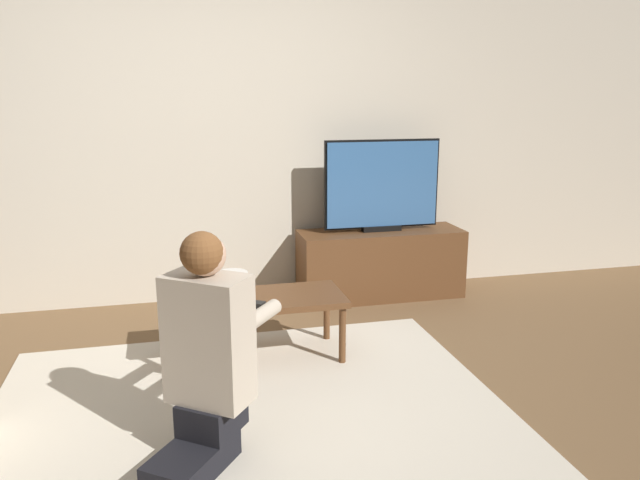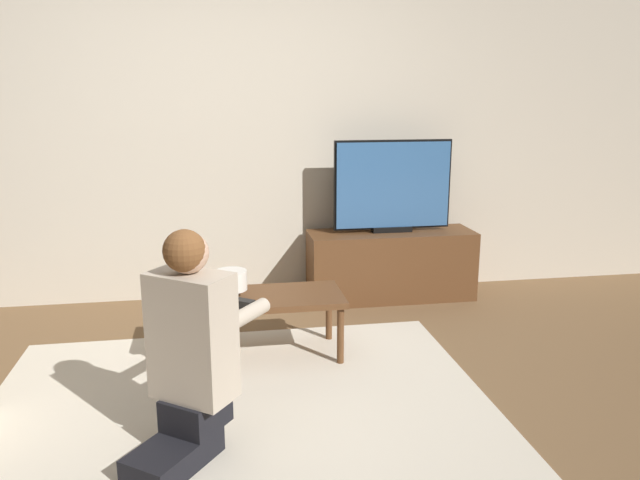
# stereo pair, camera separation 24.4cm
# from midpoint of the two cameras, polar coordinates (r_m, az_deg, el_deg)

# --- Properties ---
(ground_plane) EXTENTS (10.00, 10.00, 0.00)m
(ground_plane) POSITION_cam_midpoint_polar(r_m,az_deg,el_deg) (3.11, -8.50, -16.19)
(ground_plane) COLOR brown
(wall_back) EXTENTS (10.00, 0.06, 2.60)m
(wall_back) POSITION_cam_midpoint_polar(r_m,az_deg,el_deg) (4.64, -11.35, 10.33)
(wall_back) COLOR beige
(wall_back) RESTS_ON ground_plane
(rug) EXTENTS (2.49, 2.16, 0.02)m
(rug) POSITION_cam_midpoint_polar(r_m,az_deg,el_deg) (3.11, -8.51, -16.06)
(rug) COLOR beige
(rug) RESTS_ON ground_plane
(tv_stand) EXTENTS (1.24, 0.40, 0.51)m
(tv_stand) POSITION_cam_midpoint_polar(r_m,az_deg,el_deg) (4.74, 4.08, -2.19)
(tv_stand) COLOR brown
(tv_stand) RESTS_ON ground_plane
(tv) EXTENTS (0.88, 0.08, 0.68)m
(tv) POSITION_cam_midpoint_polar(r_m,az_deg,el_deg) (4.62, 4.19, 5.01)
(tv) COLOR black
(tv) RESTS_ON tv_stand
(coffee_table) EXTENTS (0.97, 0.44, 0.39)m
(coffee_table) POSITION_cam_midpoint_polar(r_m,az_deg,el_deg) (3.62, -7.46, -5.83)
(coffee_table) COLOR brown
(coffee_table) RESTS_ON ground_plane
(person_kneeling) EXTENTS (0.65, 0.76, 0.98)m
(person_kneeling) POSITION_cam_midpoint_polar(r_m,az_deg,el_deg) (2.66, -12.89, -9.93)
(person_kneeling) COLOR black
(person_kneeling) RESTS_ON rug
(table_lamp) EXTENTS (0.18, 0.18, 0.17)m
(table_lamp) POSITION_cam_midpoint_polar(r_m,az_deg,el_deg) (3.52, -10.02, -4.01)
(table_lamp) COLOR #4C3823
(table_lamp) RESTS_ON coffee_table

